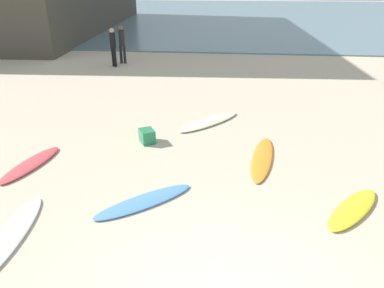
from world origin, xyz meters
TOP-DOWN VIEW (x-y plane):
  - ocean_water at (0.00, 37.61)m, footprint 120.00×40.00m
  - surfboard_0 at (2.50, 2.71)m, footprint 1.59×1.82m
  - surfboard_1 at (-0.59, 7.03)m, footprint 2.05×2.19m
  - surfboard_2 at (-4.73, 3.84)m, footprint 0.95×2.08m
  - surfboard_3 at (0.88, 4.73)m, footprint 0.91×2.57m
  - surfboard_4 at (-1.65, 2.57)m, footprint 2.00×1.80m
  - surfboard_5 at (-3.78, 1.28)m, footprint 0.70×2.44m
  - beachgoer_near at (-5.41, 14.72)m, footprint 0.34×0.31m
  - beachgoer_far at (-5.66, 14.03)m, footprint 0.40×0.40m
  - beach_cooler at (-2.19, 5.45)m, footprint 0.53×0.56m

SIDE VIEW (x-z plane):
  - surfboard_5 at x=-3.78m, z-range 0.00..0.07m
  - surfboard_3 at x=0.88m, z-range 0.00..0.07m
  - surfboard_4 at x=-1.65m, z-range 0.00..0.07m
  - ocean_water at x=0.00m, z-range 0.00..0.08m
  - surfboard_2 at x=-4.73m, z-range 0.00..0.09m
  - surfboard_1 at x=-0.59m, z-range 0.00..0.09m
  - surfboard_0 at x=2.50m, z-range 0.00..0.09m
  - beach_cooler at x=-2.19m, z-range 0.00..0.37m
  - beachgoer_far at x=-5.66m, z-range 0.12..1.95m
  - beachgoer_near at x=-5.41m, z-range 0.12..1.98m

